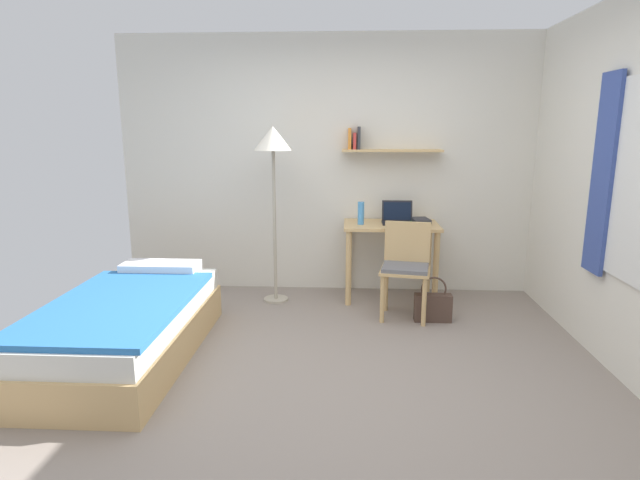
{
  "coord_description": "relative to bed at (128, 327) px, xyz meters",
  "views": [
    {
      "loc": [
        0.14,
        -3.3,
        1.68
      ],
      "look_at": [
        -0.07,
        0.51,
        0.85
      ],
      "focal_mm": 28.92,
      "sensor_mm": 36.0,
      "label": 1
    }
  ],
  "objects": [
    {
      "name": "standing_lamp",
      "position": [
        0.91,
        1.35,
        1.24
      ],
      "size": [
        0.36,
        0.36,
        1.7
      ],
      "color": "#B2A893",
      "rests_on": "ground_plane"
    },
    {
      "name": "handbag",
      "position": [
        2.38,
        0.87,
        -0.1
      ],
      "size": [
        0.33,
        0.11,
        0.41
      ],
      "color": "#4C382D",
      "rests_on": "ground_plane"
    },
    {
      "name": "book_stack",
      "position": [
        2.33,
        1.51,
        0.55
      ],
      "size": [
        0.19,
        0.25,
        0.05
      ],
      "color": "#4CA856",
      "rests_on": "desk"
    },
    {
      "name": "ground_plane",
      "position": [
        1.48,
        -0.21,
        -0.24
      ],
      "size": [
        5.28,
        5.28,
        0.0
      ],
      "primitive_type": "plane",
      "color": "gray"
    },
    {
      "name": "wall_back",
      "position": [
        1.49,
        1.82,
        1.06
      ],
      "size": [
        4.4,
        0.27,
        2.6
      ],
      "color": "silver",
      "rests_on": "ground_plane"
    },
    {
      "name": "water_bottle",
      "position": [
        1.75,
        1.45,
        0.63
      ],
      "size": [
        0.06,
        0.06,
        0.22
      ],
      "primitive_type": "cylinder",
      "color": "#4C99DB",
      "rests_on": "desk"
    },
    {
      "name": "desk_chair",
      "position": [
        2.14,
        0.98,
        0.25
      ],
      "size": [
        0.49,
        0.45,
        0.85
      ],
      "color": "tan",
      "rests_on": "ground_plane"
    },
    {
      "name": "laptop",
      "position": [
        2.11,
        1.54,
        0.58
      ],
      "size": [
        0.3,
        0.22,
        0.22
      ],
      "color": "black",
      "rests_on": "desk"
    },
    {
      "name": "bed",
      "position": [
        0.0,
        0.0,
        0.0
      ],
      "size": [
        0.95,
        1.9,
        0.54
      ],
      "color": "tan",
      "rests_on": "ground_plane"
    },
    {
      "name": "desk",
      "position": [
        2.05,
        1.49,
        0.37
      ],
      "size": [
        0.92,
        0.57,
        0.76
      ],
      "color": "tan",
      "rests_on": "ground_plane"
    }
  ]
}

